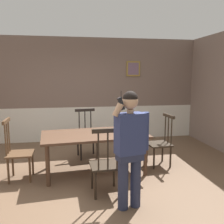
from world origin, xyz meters
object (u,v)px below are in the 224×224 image
(chair_at_table_head, at_px, (106,163))
(chair_opposite_corner, at_px, (18,152))
(dining_table, at_px, (94,137))
(person_figure, at_px, (130,144))
(chair_by_doorway, at_px, (161,142))
(chair_near_window, at_px, (87,135))

(chair_at_table_head, distance_m, chair_opposite_corner, 1.61)
(dining_table, distance_m, chair_at_table_head, 0.91)
(chair_at_table_head, distance_m, person_figure, 0.65)
(chair_at_table_head, bearing_deg, dining_table, 92.24)
(dining_table, distance_m, person_figure, 1.39)
(dining_table, xyz_separation_m, person_figure, (0.35, -1.32, 0.24))
(chair_by_doorway, height_order, chair_at_table_head, chair_at_table_head)
(chair_near_window, distance_m, chair_opposite_corner, 1.60)
(chair_by_doorway, bearing_deg, person_figure, 140.89)
(dining_table, relative_size, person_figure, 1.24)
(dining_table, xyz_separation_m, chair_by_doorway, (1.33, 0.12, -0.18))
(chair_by_doorway, height_order, person_figure, person_figure)
(chair_near_window, xyz_separation_m, chair_opposite_corner, (-1.24, -1.01, 0.00))
(chair_near_window, bearing_deg, dining_table, 86.78)
(dining_table, relative_size, chair_by_doorway, 1.93)
(chair_near_window, distance_m, chair_by_doorway, 1.61)
(chair_near_window, height_order, chair_by_doorway, chair_near_window)
(chair_at_table_head, height_order, chair_opposite_corner, chair_opposite_corner)
(dining_table, relative_size, chair_opposite_corner, 1.86)
(chair_at_table_head, bearing_deg, chair_near_window, 92.37)
(chair_opposite_corner, relative_size, person_figure, 0.67)
(chair_at_table_head, xyz_separation_m, chair_opposite_corner, (-1.41, 0.77, 0.01))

